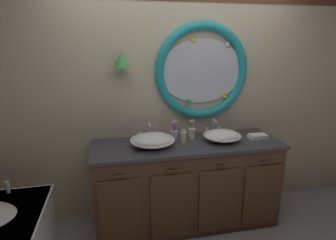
{
  "coord_description": "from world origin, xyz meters",
  "views": [
    {
      "loc": [
        -0.71,
        -2.25,
        1.89
      ],
      "look_at": [
        -0.17,
        0.25,
        1.16
      ],
      "focal_mm": 29.28,
      "sensor_mm": 36.0,
      "label": 1
    }
  ],
  "objects_px": {
    "toothbrush_holder_left": "(174,134)",
    "soap_dispenser": "(184,137)",
    "toothbrush_holder_right": "(192,133)",
    "sink_basin_left": "(152,140)",
    "sink_basin_right": "(222,136)",
    "folded_hand_towel": "(258,136)"
  },
  "relations": [
    {
      "from": "soap_dispenser",
      "to": "sink_basin_right",
      "type": "bearing_deg",
      "value": -5.16
    },
    {
      "from": "sink_basin_right",
      "to": "folded_hand_towel",
      "type": "xyz_separation_m",
      "value": [
        0.41,
        -0.0,
        -0.04
      ]
    },
    {
      "from": "sink_basin_right",
      "to": "toothbrush_holder_left",
      "type": "xyz_separation_m",
      "value": [
        -0.46,
        0.17,
        -0.0
      ]
    },
    {
      "from": "toothbrush_holder_left",
      "to": "toothbrush_holder_right",
      "type": "bearing_deg",
      "value": -8.11
    },
    {
      "from": "sink_basin_left",
      "to": "toothbrush_holder_left",
      "type": "distance_m",
      "value": 0.31
    },
    {
      "from": "sink_basin_left",
      "to": "toothbrush_holder_left",
      "type": "bearing_deg",
      "value": 34.15
    },
    {
      "from": "sink_basin_left",
      "to": "sink_basin_right",
      "type": "distance_m",
      "value": 0.72
    },
    {
      "from": "toothbrush_holder_left",
      "to": "folded_hand_towel",
      "type": "bearing_deg",
      "value": -11.38
    },
    {
      "from": "toothbrush_holder_right",
      "to": "sink_basin_left",
      "type": "bearing_deg",
      "value": -161.62
    },
    {
      "from": "toothbrush_holder_left",
      "to": "soap_dispenser",
      "type": "bearing_deg",
      "value": -64.32
    },
    {
      "from": "sink_basin_right",
      "to": "toothbrush_holder_right",
      "type": "distance_m",
      "value": 0.31
    },
    {
      "from": "sink_basin_left",
      "to": "toothbrush_holder_right",
      "type": "bearing_deg",
      "value": 18.38
    },
    {
      "from": "toothbrush_holder_left",
      "to": "toothbrush_holder_right",
      "type": "relative_size",
      "value": 1.03
    },
    {
      "from": "sink_basin_right",
      "to": "toothbrush_holder_right",
      "type": "bearing_deg",
      "value": 152.0
    },
    {
      "from": "sink_basin_left",
      "to": "toothbrush_holder_right",
      "type": "relative_size",
      "value": 2.14
    },
    {
      "from": "sink_basin_right",
      "to": "folded_hand_towel",
      "type": "height_order",
      "value": "sink_basin_right"
    },
    {
      "from": "sink_basin_left",
      "to": "folded_hand_towel",
      "type": "height_order",
      "value": "sink_basin_left"
    },
    {
      "from": "sink_basin_left",
      "to": "toothbrush_holder_right",
      "type": "height_order",
      "value": "toothbrush_holder_right"
    },
    {
      "from": "toothbrush_holder_left",
      "to": "folded_hand_towel",
      "type": "distance_m",
      "value": 0.89
    },
    {
      "from": "toothbrush_holder_right",
      "to": "soap_dispenser",
      "type": "relative_size",
      "value": 1.43
    },
    {
      "from": "sink_basin_right",
      "to": "soap_dispenser",
      "type": "relative_size",
      "value": 2.68
    },
    {
      "from": "sink_basin_left",
      "to": "sink_basin_right",
      "type": "xyz_separation_m",
      "value": [
        0.72,
        -0.0,
        -0.01
      ]
    }
  ]
}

